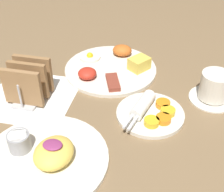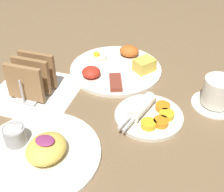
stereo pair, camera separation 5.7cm
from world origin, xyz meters
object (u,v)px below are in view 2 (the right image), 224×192
(plate_foreground, at_px, (39,151))
(coffee_cup, at_px, (217,94))
(plate_condiments, at_px, (149,114))
(plate_breakfast, at_px, (117,67))
(toast_rack, at_px, (32,77))

(plate_foreground, distance_m, coffee_cup, 0.45)
(plate_condiments, xyz_separation_m, plate_foreground, (-0.19, -0.19, 0.00))
(plate_foreground, bearing_deg, plate_condiments, 44.16)
(coffee_cup, bearing_deg, plate_breakfast, 164.40)
(plate_foreground, bearing_deg, toast_rack, 121.35)
(plate_foreground, relative_size, coffee_cup, 2.22)
(plate_breakfast, distance_m, toast_rack, 0.25)
(plate_foreground, bearing_deg, coffee_cup, 40.23)
(plate_condiments, height_order, plate_foreground, plate_foreground)
(plate_breakfast, bearing_deg, plate_condiments, -53.12)
(plate_breakfast, xyz_separation_m, plate_condiments, (0.14, -0.18, 0.00))
(toast_rack, bearing_deg, coffee_cup, 11.64)
(plate_breakfast, height_order, coffee_cup, coffee_cup)
(plate_foreground, xyz_separation_m, toast_rack, (-0.12, 0.20, 0.04))
(plate_condiments, relative_size, plate_foreground, 0.65)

